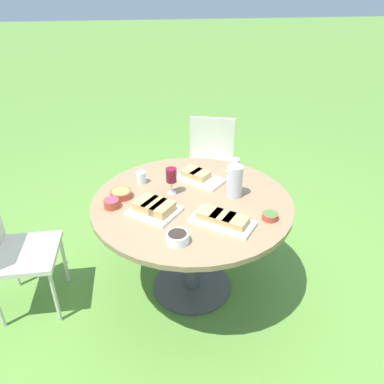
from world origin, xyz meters
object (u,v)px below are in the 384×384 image
object	(u,v)px
chair_near_left	(210,157)
wine_glass	(171,176)
chair_near_right	(10,246)
water_pitcher	(234,181)
handbag	(129,200)
dining_table	(192,215)

from	to	relation	value
chair_near_left	wine_glass	world-z (taller)	wine_glass
chair_near_right	water_pitcher	distance (m)	1.54
chair_near_left	chair_near_right	bearing A→B (deg)	36.99
wine_glass	chair_near_right	bearing A→B (deg)	5.38
wine_glass	handbag	distance (m)	1.35
wine_glass	dining_table	bearing A→B (deg)	139.11
chair_near_left	handbag	bearing A→B (deg)	2.51
dining_table	water_pitcher	bearing A→B (deg)	-176.73
chair_near_right	wine_glass	world-z (taller)	wine_glass
chair_near_right	handbag	bearing A→B (deg)	-122.98
water_pitcher	chair_near_left	bearing A→B (deg)	-93.16
chair_near_left	handbag	world-z (taller)	chair_near_left
handbag	chair_near_right	bearing A→B (deg)	57.02
wine_glass	handbag	world-z (taller)	wine_glass
chair_near_right	wine_glass	distance (m)	1.16
water_pitcher	wine_glass	bearing A→B (deg)	-12.50
water_pitcher	wine_glass	distance (m)	0.42
dining_table	handbag	world-z (taller)	dining_table
wine_glass	handbag	size ratio (longest dim) A/B	0.51
dining_table	chair_near_left	distance (m)	1.24
chair_near_left	chair_near_right	xyz separation A→B (m)	(1.57, 1.18, 0.00)
dining_table	water_pitcher	size ratio (longest dim) A/B	6.08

